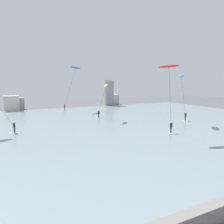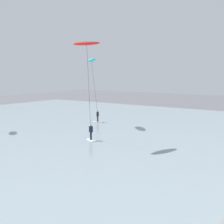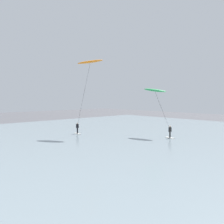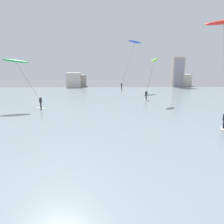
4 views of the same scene
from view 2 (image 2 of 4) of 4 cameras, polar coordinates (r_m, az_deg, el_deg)
kitesurfer_red at (r=28.18m, az=-4.69°, el=10.85°), size 3.64×2.42×9.73m
kitesurfer_cyan at (r=38.52m, az=-3.75°, el=8.49°), size 4.22×3.04×8.58m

